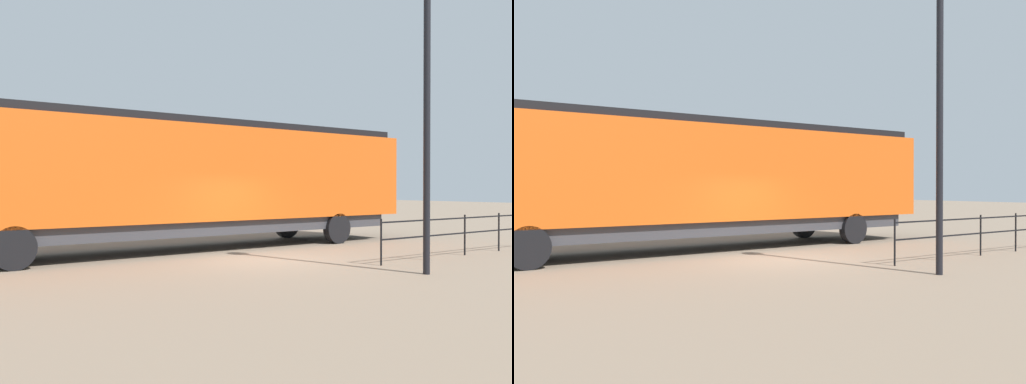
% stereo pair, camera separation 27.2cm
% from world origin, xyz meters
% --- Properties ---
extents(ground_plane, '(120.00, 120.00, 0.00)m').
position_xyz_m(ground_plane, '(0.00, 0.00, 0.00)').
color(ground_plane, '#84705B').
extents(locomotive, '(3.18, 17.29, 4.22)m').
position_xyz_m(locomotive, '(-3.55, -0.20, 2.36)').
color(locomotive, '#D15114').
rests_on(locomotive, ground_plane).
extents(lamp_post, '(0.59, 0.59, 7.46)m').
position_xyz_m(lamp_post, '(4.27, 1.42, 5.44)').
color(lamp_post, black).
rests_on(lamp_post, ground_plane).
extents(platform_fence, '(0.05, 7.54, 1.22)m').
position_xyz_m(platform_fence, '(2.66, 5.42, 0.79)').
color(platform_fence, black).
rests_on(platform_fence, ground_plane).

